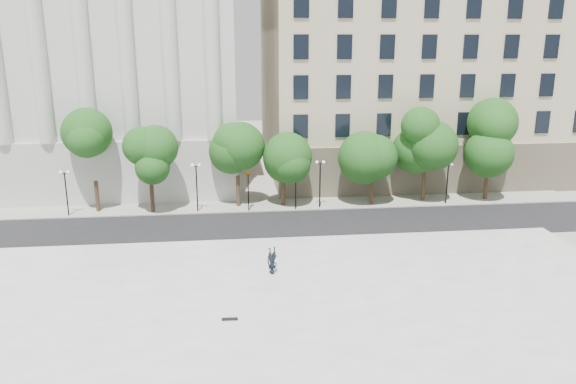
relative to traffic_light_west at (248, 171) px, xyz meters
name	(u,v)px	position (x,y,z in m)	size (l,w,h in m)	color
ground	(289,338)	(1.14, -22.30, -3.77)	(160.00, 160.00, 0.00)	#A5A29C
plaza	(283,308)	(1.14, -19.30, -3.55)	(44.00, 22.00, 0.45)	white
street	(265,227)	(1.14, -4.30, -3.76)	(60.00, 8.00, 0.02)	black
far_sidewalk	(260,205)	(1.14, 1.70, -3.71)	(60.00, 4.00, 0.12)	#A1A095
building_west	(94,59)	(-15.86, 16.27, 9.11)	(31.50, 27.65, 25.60)	beige
building_east	(422,73)	(21.14, 16.61, 7.37)	(36.00, 26.15, 23.00)	#C3B694
traffic_light_west	(248,171)	(0.00, 0.00, 0.00)	(1.17, 1.92, 4.28)	black
traffic_light_east	(296,171)	(4.25, 0.00, -0.09)	(0.54, 1.73, 4.18)	black
person_lying	(272,270)	(0.89, -14.97, -3.08)	(0.65, 0.43, 1.79)	black
skateboard	(230,319)	(-1.88, -20.83, -3.28)	(0.87, 0.22, 0.09)	black
street_trees	(315,150)	(6.18, 1.32, 1.48)	(40.05, 4.86, 7.84)	#382619
lamp_posts	(260,179)	(1.08, 0.30, -0.82)	(35.07, 0.28, 4.48)	black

